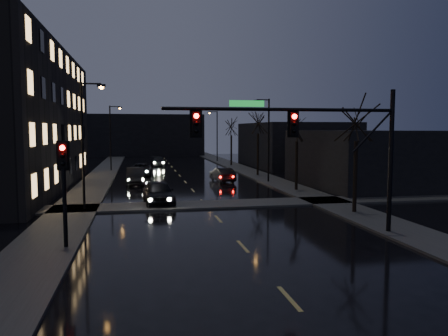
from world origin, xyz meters
name	(u,v)px	position (x,y,z in m)	size (l,w,h in m)	color
ground	(315,328)	(0.00, 0.00, 0.00)	(160.00, 160.00, 0.00)	black
sidewalk_left	(98,180)	(-8.50, 35.00, 0.06)	(3.00, 140.00, 0.12)	#2D2D2B
sidewalk_right	(261,176)	(8.50, 35.00, 0.06)	(3.00, 140.00, 0.12)	#2D2D2B
sidewalk_cross	(206,205)	(0.00, 18.50, 0.06)	(40.00, 3.00, 0.12)	#2D2D2B
commercial_right_near	(363,158)	(15.50, 26.00, 2.50)	(10.00, 14.00, 5.00)	black
commercial_right_far	(294,145)	(17.00, 48.00, 3.00)	(12.00, 18.00, 6.00)	black
far_block	(146,135)	(-3.00, 78.00, 4.00)	(22.00, 10.00, 8.00)	black
signal_mast	(319,134)	(3.85, 9.00, 4.87)	(11.11, 0.41, 7.00)	black
signal_pole_left	(64,179)	(-7.50, 8.99, 3.01)	(0.35, 0.41, 4.53)	black
tree_near	(357,111)	(8.40, 14.00, 6.22)	(3.52, 3.52, 8.08)	black
tree_mid_a	(297,121)	(8.40, 24.00, 5.83)	(3.30, 3.30, 7.58)	black
tree_mid_b	(258,116)	(8.40, 36.00, 6.61)	(3.74, 3.74, 8.59)	black
tree_far	(231,123)	(8.40, 50.00, 6.06)	(3.43, 3.43, 7.88)	black
streetlight_l_near	(86,135)	(-7.58, 18.00, 4.77)	(1.53, 0.28, 8.00)	black
streetlight_l_far	(112,132)	(-7.58, 45.00, 4.77)	(1.53, 0.28, 8.00)	black
streetlight_r_mid	(266,133)	(7.58, 30.00, 4.77)	(1.53, 0.28, 8.00)	black
streetlight_r_far	(216,132)	(7.58, 58.00, 4.77)	(1.53, 0.28, 8.00)	black
oncoming_car_a	(158,192)	(-3.14, 19.71, 0.81)	(1.92, 4.78, 1.63)	black
oncoming_car_b	(136,176)	(-4.72, 31.25, 0.77)	(1.63, 4.68, 1.54)	black
oncoming_car_c	(141,170)	(-4.24, 38.81, 0.67)	(2.24, 4.85, 1.35)	black
oncoming_car_d	(158,161)	(-1.80, 51.33, 0.66)	(1.85, 4.54, 1.32)	black
lead_car	(222,175)	(3.60, 31.57, 0.68)	(1.45, 4.16, 1.37)	black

